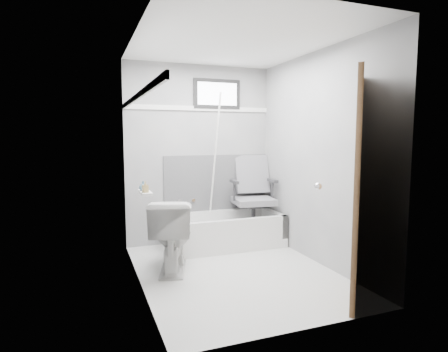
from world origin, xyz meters
name	(u,v)px	position (x,y,z in m)	size (l,w,h in m)	color
floor	(235,272)	(0.00, 0.00, 0.00)	(2.60, 2.60, 0.00)	silver
ceiling	(236,41)	(0.00, 0.00, 2.40)	(2.60, 2.60, 0.00)	silver
wall_back	(199,155)	(0.00, 1.30, 1.20)	(2.00, 0.02, 2.40)	slate
wall_front	(305,171)	(0.00, -1.30, 1.20)	(2.00, 0.02, 2.40)	slate
wall_left	(138,163)	(-1.00, 0.00, 1.20)	(0.02, 2.60, 2.40)	slate
wall_right	(317,158)	(1.00, 0.00, 1.20)	(0.02, 2.60, 2.40)	slate
bathtub	(225,230)	(0.23, 0.93, 0.21)	(1.50, 0.70, 0.42)	silver
office_chair	(254,195)	(0.66, 0.97, 0.65)	(0.62, 0.62, 1.07)	slate
toilet	(172,235)	(-0.62, 0.31, 0.39)	(0.44, 0.79, 0.78)	silver
door	(406,191)	(0.98, -1.28, 1.00)	(0.78, 0.78, 2.00)	#52341E
window	(217,94)	(0.25, 1.29, 2.02)	(0.66, 0.04, 0.40)	black
backerboard	(217,183)	(0.25, 1.29, 0.80)	(1.50, 0.02, 0.78)	#4C4C4F
trim_back	(199,108)	(0.00, 1.29, 1.82)	(2.00, 0.02, 0.06)	white
trim_left	(138,96)	(-0.99, 0.00, 1.82)	(0.02, 2.60, 0.06)	white
pole	(214,167)	(0.13, 1.06, 1.05)	(0.02, 0.02, 1.95)	white
shelf	(145,193)	(-0.93, 0.07, 0.90)	(0.10, 0.32, 0.03)	silver
soap_bottle_a	(145,187)	(-0.94, -0.01, 0.97)	(0.05, 0.05, 0.11)	tan
soap_bottle_b	(143,186)	(-0.94, 0.13, 0.96)	(0.08, 0.08, 0.10)	slate
faucet	(186,203)	(-0.20, 1.27, 0.55)	(0.26, 0.10, 0.16)	silver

